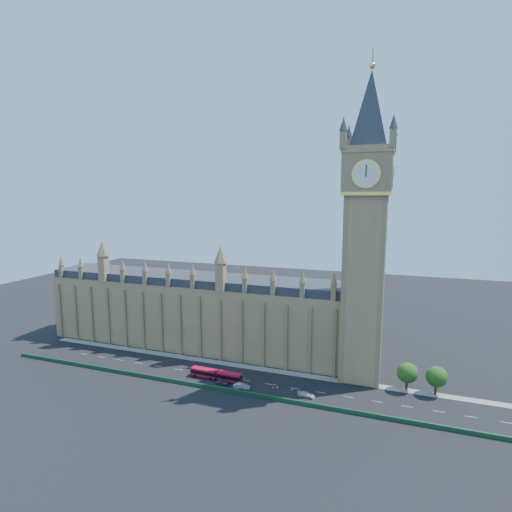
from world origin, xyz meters
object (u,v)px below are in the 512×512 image
(car_white, at_px, (306,395))
(car_silver, at_px, (241,386))
(red_bus, at_px, (216,375))
(car_grey, at_px, (222,382))

(car_white, bearing_deg, car_silver, 96.34)
(red_bus, distance_m, car_grey, 4.32)
(car_grey, xyz_separation_m, car_white, (26.21, 0.88, 0.01))
(car_silver, xyz_separation_m, car_white, (19.65, 1.44, -0.08))
(car_silver, height_order, car_white, car_silver)
(red_bus, bearing_deg, car_silver, -15.60)
(car_grey, bearing_deg, car_white, -86.70)
(car_white, bearing_deg, red_bus, 88.90)
(red_bus, distance_m, car_silver, 10.45)
(car_silver, relative_size, car_white, 0.98)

